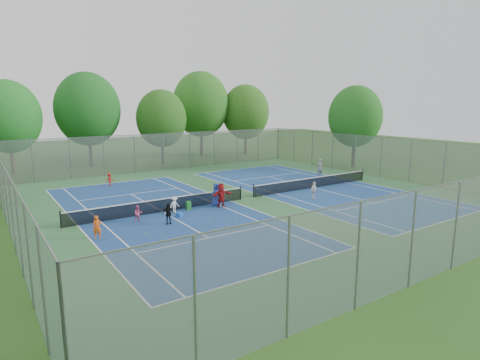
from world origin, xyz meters
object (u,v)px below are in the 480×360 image
Objects in this scene: net_right at (313,183)px; instructor at (320,168)px; net_left at (162,206)px; ball_hopper at (188,206)px; ball_crate at (180,215)px.

instructor reaches higher than net_right.
ball_hopper is at bearing -15.40° from net_left.
instructor is at bearing 13.82° from ball_hopper.
net_left is at bearing 180.00° from net_right.
ball_hopper is at bearing -177.78° from net_right.
net_right is at bearing 2.22° from ball_hopper.
net_right is 21.38× the size of ball_hopper.
ball_hopper reaches higher than ball_crate.
instructor reaches higher than ball_crate.
instructor is (4.30, 3.60, 0.45)m from net_right.
net_right reaches higher than ball_hopper.
instructor is at bearing 16.62° from ball_crate.
net_left reaches higher than ball_hopper.
ball_crate is at bearing -75.20° from net_left.
net_left is at bearing 104.80° from ball_crate.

